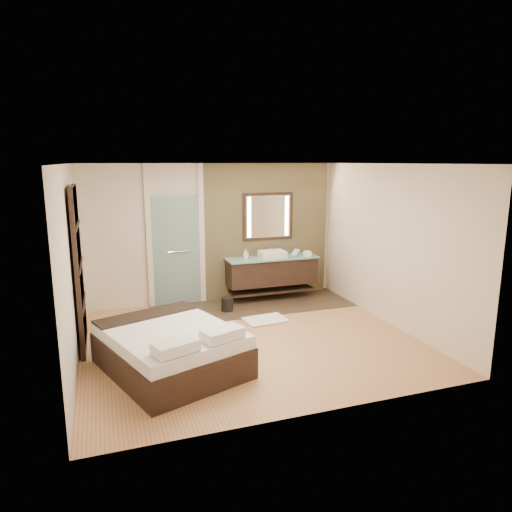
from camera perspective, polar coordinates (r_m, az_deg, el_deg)
name	(u,v)px	position (r m, az deg, el deg)	size (l,w,h in m)	color
floor	(249,340)	(7.24, -0.83, -10.43)	(5.00, 5.00, 0.00)	#A77446
tile_strip	(253,306)	(8.84, -0.35, -6.21)	(3.80, 1.30, 0.01)	#31231B
stone_wall	(267,231)	(9.26, 1.38, 3.15)	(2.60, 0.08, 2.70)	tan
vanity	(272,271)	(9.14, 1.99, -1.89)	(1.85, 0.55, 0.88)	black
mirror_unit	(268,216)	(9.17, 1.50, 4.96)	(1.06, 0.04, 0.96)	black
frosted_door	(176,246)	(8.83, -9.96, 1.19)	(1.10, 0.12, 2.70)	#ADDBD3
shoji_partition	(79,268)	(7.15, -21.27, -1.37)	(0.06, 1.20, 2.40)	black
bed	(171,349)	(6.28, -10.58, -11.31)	(2.03, 2.26, 0.72)	black
bath_mat	(265,319)	(8.06, 1.17, -7.94)	(0.72, 0.50, 0.02)	white
waste_bin	(227,304)	(8.51, -3.63, -6.05)	(0.22, 0.22, 0.27)	black
tissue_box	(307,254)	(9.22, 6.45, 0.30)	(0.12, 0.12, 0.10)	white
soap_bottle_a	(246,254)	(8.88, -1.31, 0.26)	(0.08, 0.08, 0.20)	white
soap_bottle_b	(246,254)	(8.94, -1.27, 0.24)	(0.08, 0.08, 0.17)	#B2B2B2
soap_bottle_c	(295,253)	(9.14, 4.86, 0.39)	(0.12, 0.12, 0.15)	silver
cup	(297,252)	(9.38, 5.09, 0.54)	(0.13, 0.13, 0.10)	white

